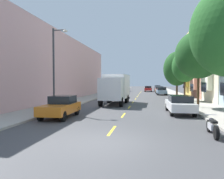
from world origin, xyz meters
TOP-DOWN VIEW (x-y plane):
  - ground_plane at (0.00, 30.00)m, footprint 160.00×160.00m
  - sidewalk_left at (-7.10, 28.00)m, footprint 3.20×120.00m
  - sidewalk_right at (7.10, 28.00)m, footprint 3.20×120.00m
  - lane_centerline_dashes at (0.00, 24.50)m, footprint 0.14×47.20m
  - apartment_block_opposite at (-13.70, 20.00)m, footprint 10.00×36.00m
  - street_tree_second at (6.40, 12.11)m, footprint 4.29×4.29m
  - street_tree_third at (6.40, 19.45)m, footprint 3.24×3.24m
  - street_tree_farthest at (6.40, 26.79)m, footprint 4.35×4.35m
  - street_lamp at (-5.95, 8.27)m, footprint 1.35×0.28m
  - delivery_box_truck at (-1.79, 14.94)m, footprint 2.57×7.09m
  - parked_hatchback_teal at (4.48, 54.50)m, footprint 1.75×4.00m
  - parked_wagon_charcoal at (-4.28, 26.49)m, footprint 1.87×4.72m
  - parked_wagon_black at (-4.30, 47.23)m, footprint 1.84×4.71m
  - parked_sedan_burgundy at (4.44, 47.08)m, footprint 1.92×4.55m
  - parked_hatchback_sky at (4.33, 32.47)m, footprint 1.82×4.03m
  - parked_hatchback_champagne at (4.28, 38.32)m, footprint 1.76×4.01m
  - parked_hatchback_orange at (-4.21, 5.34)m, footprint 1.82×4.04m
  - parked_sedan_white at (4.26, 8.65)m, footprint 1.89×4.54m
  - moving_red_sedan at (1.80, 46.45)m, footprint 1.80×4.50m
  - parked_motorcycle at (4.75, 1.82)m, footprint 0.62×2.05m

SIDE VIEW (x-z plane):
  - ground_plane at x=0.00m, z-range 0.00..0.00m
  - lane_centerline_dashes at x=0.00m, z-range 0.00..0.01m
  - sidewalk_left at x=-7.10m, z-range 0.00..0.14m
  - sidewalk_right at x=7.10m, z-range 0.00..0.14m
  - parked_motorcycle at x=4.75m, z-range -0.04..0.86m
  - parked_sedan_burgundy at x=4.44m, z-range 0.03..1.46m
  - parked_sedan_white at x=4.26m, z-range 0.03..1.46m
  - moving_red_sedan at x=1.80m, z-range 0.03..1.46m
  - parked_hatchback_teal at x=4.48m, z-range 0.01..1.51m
  - parked_hatchback_sky at x=4.33m, z-range 0.01..1.51m
  - parked_hatchback_champagne at x=4.28m, z-range 0.01..1.51m
  - parked_hatchback_orange at x=-4.21m, z-range 0.01..1.51m
  - parked_wagon_charcoal at x=-4.28m, z-range 0.05..1.55m
  - parked_wagon_black at x=-4.30m, z-range 0.05..1.55m
  - delivery_box_truck at x=-1.79m, z-range 0.22..3.53m
  - street_lamp at x=-5.95m, z-range 0.68..7.52m
  - apartment_block_opposite at x=-13.70m, z-range 0.00..8.68m
  - street_tree_third at x=6.40m, z-range 1.28..7.69m
  - street_tree_farthest at x=6.40m, z-range 0.99..8.24m
  - street_tree_second at x=6.40m, z-range 1.46..8.53m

